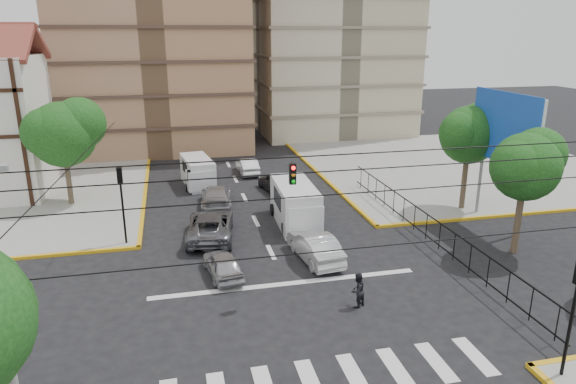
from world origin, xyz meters
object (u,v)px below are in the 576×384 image
object	(u,v)px
traffic_light_se	(575,298)
van_left_lane	(198,173)
van_right_lane	(296,206)
traffic_light_nw	(121,193)
pedestrian_crosswalk	(357,290)
car_white_front_right	(315,247)
car_silver_front_left	(223,264)

from	to	relation	value
traffic_light_se	van_left_lane	xyz separation A→B (m)	(-10.88, 26.48, -2.05)
van_right_lane	traffic_light_nw	bearing A→B (deg)	-172.45
traffic_light_se	pedestrian_crosswalk	world-z (taller)	traffic_light_se
traffic_light_nw	van_right_lane	xyz separation A→B (m)	(10.14, 0.96, -1.87)
van_left_lane	car_white_front_right	xyz separation A→B (m)	(5.16, -15.16, -0.31)
pedestrian_crosswalk	traffic_light_se	bearing A→B (deg)	97.19
traffic_light_nw	pedestrian_crosswalk	xyz separation A→B (m)	(10.35, -9.37, -2.32)
traffic_light_se	van_right_lane	world-z (taller)	traffic_light_se
car_silver_front_left	pedestrian_crosswalk	world-z (taller)	pedestrian_crosswalk
traffic_light_nw	car_silver_front_left	xyz separation A→B (m)	(4.94, -5.06, -2.49)
traffic_light_nw	van_left_lane	distance (m)	12.04
traffic_light_se	car_white_front_right	distance (m)	12.91
pedestrian_crosswalk	traffic_light_nw	bearing A→B (deg)	-75.10
traffic_light_se	van_right_lane	distance (m)	17.54
car_white_front_right	pedestrian_crosswalk	bearing A→B (deg)	88.27
traffic_light_se	van_right_lane	bearing A→B (deg)	108.23
traffic_light_nw	car_white_front_right	size ratio (longest dim) A/B	0.96
traffic_light_se	van_left_lane	distance (m)	28.70
traffic_light_nw	car_white_front_right	world-z (taller)	traffic_light_nw
car_white_front_right	van_right_lane	bearing A→B (deg)	-99.93
van_right_lane	van_left_lane	distance (m)	11.30
traffic_light_se	car_silver_front_left	bearing A→B (deg)	135.35
traffic_light_se	traffic_light_nw	distance (m)	22.06
van_left_lane	car_white_front_right	size ratio (longest dim) A/B	1.11
car_white_front_right	pedestrian_crosswalk	world-z (taller)	pedestrian_crosswalk
traffic_light_nw	van_left_lane	size ratio (longest dim) A/B	0.87
car_white_front_right	traffic_light_se	bearing A→B (deg)	109.75
traffic_light_nw	pedestrian_crosswalk	distance (m)	14.16
van_right_lane	van_left_lane	bearing A→B (deg)	120.78
traffic_light_se	car_silver_front_left	size ratio (longest dim) A/B	1.21
van_left_lane	pedestrian_crosswalk	bearing A→B (deg)	-82.46
car_silver_front_left	car_white_front_right	size ratio (longest dim) A/B	0.80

